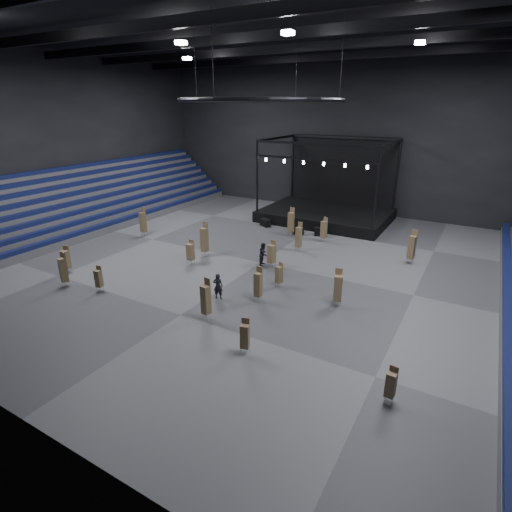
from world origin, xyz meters
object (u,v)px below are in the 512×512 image
Objects in this scene: chair_stack_12 at (272,253)px; chair_stack_16 at (245,335)px; stage at (328,207)px; flight_case_mid at (298,231)px; chair_stack_14 at (206,299)px; chair_stack_5 at (324,229)px; chair_stack_15 at (66,259)px; flight_case_left at (265,223)px; chair_stack_6 at (412,247)px; chair_stack_8 at (279,274)px; chair_stack_4 at (258,284)px; chair_stack_7 at (291,222)px; chair_stack_0 at (391,384)px; chair_stack_9 at (299,236)px; chair_stack_10 at (204,239)px; chair_stack_3 at (143,222)px; flight_case_right at (321,232)px; chair_stack_2 at (190,251)px; chair_stack_1 at (338,287)px; chair_stack_11 at (63,269)px; man_center at (218,286)px; chair_stack_13 at (99,278)px; crew_member at (264,254)px.

chair_stack_16 is at bearing -57.50° from chair_stack_12.
stage is 12.57× the size of flight_case_mid.
chair_stack_14 reaches higher than flight_case_mid.
chair_stack_5 is 23.16m from chair_stack_15.
stage is 11.25× the size of flight_case_left.
chair_stack_15 is at bearing -110.96° from flight_case_left.
chair_stack_6 reaches higher than chair_stack_8.
chair_stack_8 is (0.22, 2.72, -0.25)m from chair_stack_4.
chair_stack_4 is at bearing -75.82° from flight_case_mid.
chair_stack_8 is at bearing -116.07° from chair_stack_6.
chair_stack_6 is 0.98× the size of chair_stack_7.
chair_stack_16 is (-7.68, 0.00, 0.11)m from chair_stack_0.
chair_stack_9 is 0.87× the size of chair_stack_10.
chair_stack_5 is at bearing 39.62° from chair_stack_3.
chair_stack_6 is at bearing -19.39° from flight_case_right.
chair_stack_12 is (6.21, 2.82, 0.09)m from chair_stack_2.
chair_stack_10 is at bearing 155.00° from chair_stack_0.
chair_stack_10 is at bearing -110.11° from chair_stack_5.
chair_stack_15 is (-11.88, -18.54, 0.83)m from flight_case_mid.
chair_stack_4 is 14.80m from chair_stack_6.
chair_stack_3 is (-14.00, -15.79, 0.07)m from stage.
flight_case_right is 23.89m from chair_stack_15.
flight_case_left is at bearing 110.76° from chair_stack_1.
chair_stack_11 is (-11.98, -21.00, 0.92)m from flight_case_right.
chair_stack_1 reaches higher than man_center.
chair_stack_0 is 25.92m from chair_stack_15.
chair_stack_2 reaches higher than flight_case_mid.
chair_stack_8 is 0.71× the size of chair_stack_9.
chair_stack_13 is (-9.98, -18.67, -0.26)m from chair_stack_5.
chair_stack_11 is at bearing -54.98° from chair_stack_15.
chair_stack_6 is at bearing -144.73° from man_center.
flight_case_right is 24.60m from chair_stack_0.
stage is 5.05× the size of chair_stack_14.
flight_case_left is 0.55× the size of chair_stack_15.
chair_stack_2 is 1.04× the size of chair_stack_16.
chair_stack_1 is 22.79m from chair_stack_3.
chair_stack_2 is 13.57m from chair_stack_5.
chair_stack_16 is (-2.51, -7.69, -0.28)m from chair_stack_1.
chair_stack_2 is 0.74× the size of chair_stack_6.
stage is at bearing 52.84° from flight_case_left.
chair_stack_3 is 1.55× the size of crew_member.
chair_stack_3 reaches higher than chair_stack_12.
stage is 4.79× the size of chair_stack_6.
chair_stack_4 reaches higher than chair_stack_12.
chair_stack_4 is at bearing 10.32° from chair_stack_13.
flight_case_right is at bearing -75.48° from stage.
chair_stack_0 is 17.50m from crew_member.
chair_stack_4 is at bearing -17.86° from chair_stack_2.
chair_stack_4 is (3.83, -15.16, 0.91)m from flight_case_mid.
man_center is (13.10, 2.35, -0.26)m from chair_stack_15.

